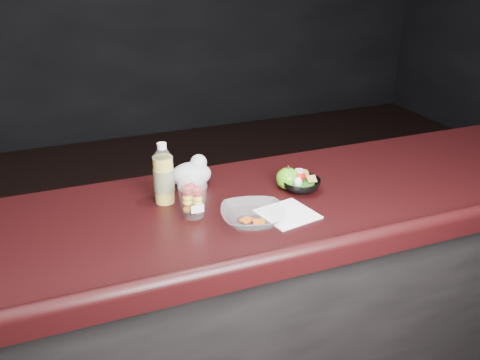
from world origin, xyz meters
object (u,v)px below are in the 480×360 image
Objects in this scene: lemonade_bottle at (164,178)px; snack_bowl at (301,184)px; fruit_cup at (193,197)px; takeout_bowl at (253,217)px; green_apple at (288,179)px.

lemonade_bottle reaches higher than snack_bowl.
snack_bowl is at bearing 5.81° from fruit_cup.
takeout_bowl is at bearing -49.42° from lemonade_bottle.
takeout_bowl is (-0.21, -0.18, -0.01)m from green_apple.
green_apple is at bearing -8.21° from lemonade_bottle.
green_apple is 0.51× the size of snack_bowl.
fruit_cup is 0.78× the size of snack_bowl.
fruit_cup is at bearing -66.18° from lemonade_bottle.
green_apple reaches higher than takeout_bowl.
lemonade_bottle is 0.33m from takeout_bowl.
fruit_cup is 0.40m from snack_bowl.
takeout_bowl is (0.15, -0.12, -0.04)m from fruit_cup.
green_apple is 0.36× the size of takeout_bowl.
green_apple is (0.36, 0.07, -0.03)m from fruit_cup.
snack_bowl is at bearing 32.37° from takeout_bowl.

